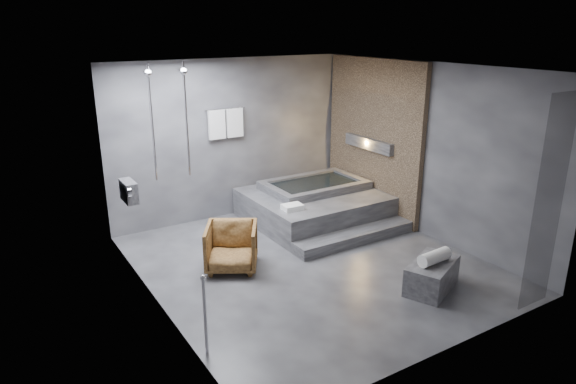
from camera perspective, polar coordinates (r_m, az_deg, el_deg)
room at (r=7.43m, az=4.16°, el=5.60°), size 5.00×5.04×2.82m
tub_deck at (r=9.15m, az=2.85°, el=-1.59°), size 2.20×2.00×0.50m
tub_step at (r=8.34m, az=7.46°, el=-4.95°), size 2.20×0.36×0.18m
concrete_bench at (r=7.10m, az=15.69°, el=-8.90°), size 0.97×0.78×0.39m
driftwood_chair at (r=7.36m, az=-6.30°, el=-6.10°), size 0.98×0.99×0.66m
rolled_towel at (r=6.95m, az=15.96°, el=-6.97°), size 0.49×0.20×0.17m
deck_towel at (r=8.24m, az=0.49°, el=-1.68°), size 0.33×0.25×0.09m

